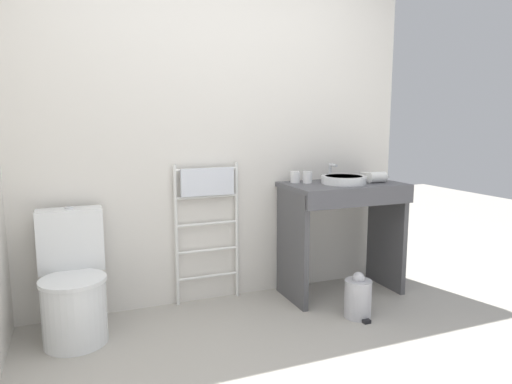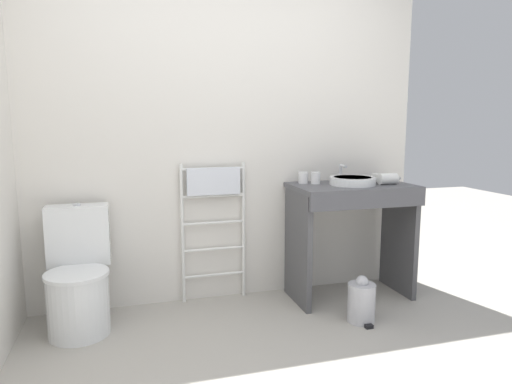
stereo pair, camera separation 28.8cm
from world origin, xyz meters
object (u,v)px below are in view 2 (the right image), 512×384
at_px(toilet, 78,281).
at_px(towel_radiator, 214,202).
at_px(cup_near_wall, 303,178).
at_px(hair_dryer, 388,179).
at_px(cup_near_edge, 316,178).
at_px(sink_basin, 353,181).
at_px(trash_bin, 361,302).

distance_m(toilet, towel_radiator, 1.05).
height_order(towel_radiator, cup_near_wall, towel_radiator).
bearing_deg(toilet, cup_near_wall, 6.91).
relative_size(toilet, towel_radiator, 0.77).
relative_size(cup_near_wall, hair_dryer, 0.46).
bearing_deg(cup_near_wall, cup_near_edge, -36.08).
height_order(sink_basin, cup_near_edge, cup_near_edge).
distance_m(toilet, trash_bin, 1.84).
relative_size(cup_near_wall, trash_bin, 0.27).
xyz_separation_m(towel_radiator, sink_basin, (0.99, -0.24, 0.15)).
bearing_deg(cup_near_edge, trash_bin, -78.66).
xyz_separation_m(toilet, hair_dryer, (2.19, -0.02, 0.59)).
distance_m(sink_basin, hair_dryer, 0.27).
height_order(cup_near_edge, trash_bin, cup_near_edge).
relative_size(sink_basin, trash_bin, 1.05).
distance_m(cup_near_wall, hair_dryer, 0.63).
xyz_separation_m(towel_radiator, cup_near_edge, (0.75, -0.11, 0.16)).
xyz_separation_m(towel_radiator, trash_bin, (0.86, -0.66, -0.61)).
bearing_deg(trash_bin, sink_basin, 72.70).
bearing_deg(cup_near_edge, toilet, -175.28).
relative_size(cup_near_edge, hair_dryer, 0.48).
xyz_separation_m(sink_basin, trash_bin, (-0.13, -0.42, -0.76)).
relative_size(towel_radiator, cup_near_edge, 11.54).
bearing_deg(cup_near_edge, hair_dryer, -17.40).
distance_m(towel_radiator, hair_dryer, 1.30).
height_order(cup_near_wall, cup_near_edge, cup_near_edge).
bearing_deg(hair_dryer, sink_basin, 173.05).
height_order(towel_radiator, cup_near_edge, towel_radiator).
relative_size(toilet, cup_near_edge, 8.90).
bearing_deg(cup_near_wall, sink_basin, -30.08).
distance_m(cup_near_edge, trash_bin, 0.95).
bearing_deg(trash_bin, hair_dryer, 43.67).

